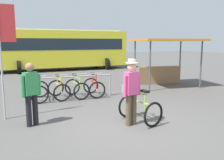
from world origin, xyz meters
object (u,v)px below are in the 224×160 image
Objects in this scene: person_with_featured_bike at (131,89)px; racked_bike_teal at (40,91)px; bus_distant at (62,48)px; market_stall at (163,57)px; featured_bicycle at (138,105)px; racked_bike_red at (94,87)px; pedestrian_with_backpack at (31,90)px; banner_flag at (5,39)px; racked_bike_lime at (77,88)px; racked_bike_yellow at (59,89)px.

racked_bike_teal is at bearing 113.20° from person_with_featured_bike.
person_with_featured_bike is 13.39m from bus_distant.
featured_bicycle is at bearing -135.38° from market_stall.
racked_bike_red is at bearing -170.16° from market_stall.
featured_bicycle is 0.35× the size of market_stall.
banner_flag is (-0.47, 0.89, 1.29)m from pedestrian_with_backpack.
pedestrian_with_backpack is at bearing -138.07° from racked_bike_red.
pedestrian_with_backpack is (-2.64, 0.94, 0.49)m from featured_bicycle.
pedestrian_with_backpack is at bearing -104.19° from racked_bike_teal.
racked_bike_lime is at bearing 50.93° from pedestrian_with_backpack.
pedestrian_with_backpack is at bearing -154.94° from market_stall.
featured_bicycle is at bearing -19.60° from pedestrian_with_backpack.
featured_bicycle is at bearing -30.51° from banner_flag.
racked_bike_teal and racked_bike_red have the same top height.
person_with_featured_bike reaches higher than racked_bike_red.
bus_distant is 12.13m from banner_flag.
featured_bicycle is at bearing -96.38° from bus_distant.
bus_distant is at bearing 78.04° from racked_bike_lime.
racked_bike_red is at bearing -5.36° from racked_bike_yellow.
market_stall is (2.72, -8.93, -0.35)m from bus_distant.
pedestrian_with_backpack is at bearing -129.07° from racked_bike_lime.
racked_bike_red is at bearing 87.80° from featured_bicycle.
bus_distant is at bearing 82.14° from racked_bike_red.
person_with_featured_bike is at bearing -26.09° from pedestrian_with_backpack.
racked_bike_teal is at bearing 57.29° from banner_flag.
person_with_featured_bike is 6.26m from market_stall.
featured_bicycle is 4.03m from banner_flag.
person_with_featured_bike is 0.54× the size of banner_flag.
bus_distant is (1.33, 9.63, 1.37)m from racked_bike_red.
pedestrian_with_backpack reaches higher than racked_bike_teal.
racked_bike_teal is at bearing 75.81° from pedestrian_with_backpack.
person_with_featured_bike reaches higher than featured_bicycle.
person_with_featured_bike reaches higher than pedestrian_with_backpack.
racked_bike_lime is 0.11× the size of bus_distant.
racked_bike_teal is 1.40m from racked_bike_lime.
market_stall is (6.82, 3.19, 0.46)m from pedestrian_with_backpack.
racked_bike_red is 4.06m from banner_flag.
person_with_featured_bike reaches higher than racked_bike_lime.
racked_bike_red is 3.77m from pedestrian_with_backpack.
pedestrian_with_backpack is 0.47× the size of market_stall.
banner_flag is (-1.85, -1.72, 1.86)m from racked_bike_yellow.
banner_flag reaches higher than featured_bicycle.
racked_bike_red is at bearing -5.36° from racked_bike_teal.
featured_bicycle is (0.56, -3.49, 0.08)m from racked_bike_lime.
racked_bike_teal is 0.75× the size of pedestrian_with_backpack.
pedestrian_with_backpack is at bearing -108.68° from bus_distant.
bus_distant is 3.16× the size of banner_flag.
racked_bike_yellow is at bearing 174.64° from racked_bike_lime.
banner_flag is at bearing -122.71° from racked_bike_teal.
racked_bike_yellow is 0.69× the size of pedestrian_with_backpack.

